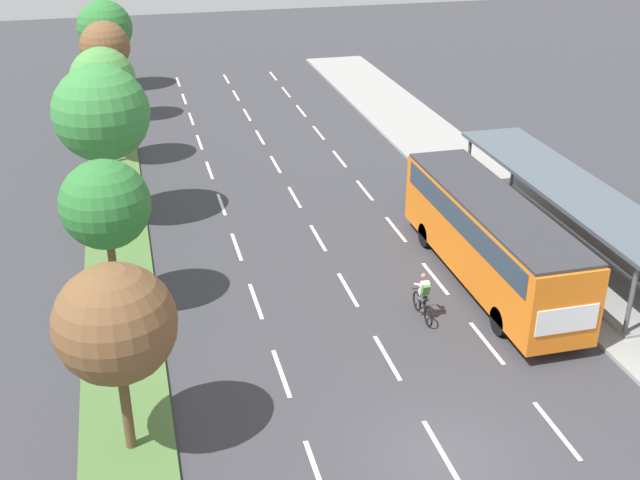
{
  "coord_description": "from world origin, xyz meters",
  "views": [
    {
      "loc": [
        -7.33,
        -15.07,
        14.58
      ],
      "look_at": [
        -0.58,
        11.6,
        1.2
      ],
      "focal_mm": 44.2,
      "sensor_mm": 36.0,
      "label": 1
    }
  ],
  "objects_px": {
    "bus_shelter": "(569,208)",
    "median_tree_second": "(105,205)",
    "median_tree_fifth": "(105,47)",
    "median_tree_third": "(101,113)",
    "median_tree_nearest": "(115,324)",
    "median_tree_fourth": "(103,80)",
    "median_tree_farthest": "(105,28)",
    "bus": "(490,233)",
    "cyclist": "(423,298)"
  },
  "relations": [
    {
      "from": "median_tree_farthest",
      "to": "bus",
      "type": "bearing_deg",
      "value": -67.29
    },
    {
      "from": "median_tree_second",
      "to": "median_tree_third",
      "type": "relative_size",
      "value": 0.8
    },
    {
      "from": "median_tree_second",
      "to": "median_tree_third",
      "type": "bearing_deg",
      "value": 90.01
    },
    {
      "from": "median_tree_fourth",
      "to": "median_tree_third",
      "type": "bearing_deg",
      "value": -90.27
    },
    {
      "from": "bus_shelter",
      "to": "median_tree_fourth",
      "type": "height_order",
      "value": "median_tree_fourth"
    },
    {
      "from": "median_tree_nearest",
      "to": "median_tree_farthest",
      "type": "relative_size",
      "value": 0.92
    },
    {
      "from": "median_tree_third",
      "to": "cyclist",
      "type": "bearing_deg",
      "value": -46.4
    },
    {
      "from": "median_tree_second",
      "to": "median_tree_farthest",
      "type": "height_order",
      "value": "median_tree_farthest"
    },
    {
      "from": "median_tree_second",
      "to": "median_tree_fifth",
      "type": "xyz_separation_m",
      "value": [
        0.21,
        23.06,
        0.47
      ]
    },
    {
      "from": "median_tree_fourth",
      "to": "median_tree_farthest",
      "type": "bearing_deg",
      "value": 89.39
    },
    {
      "from": "bus",
      "to": "median_tree_nearest",
      "type": "distance_m",
      "value": 14.99
    },
    {
      "from": "median_tree_nearest",
      "to": "median_tree_second",
      "type": "bearing_deg",
      "value": 91.38
    },
    {
      "from": "median_tree_nearest",
      "to": "bus",
      "type": "bearing_deg",
      "value": 25.35
    },
    {
      "from": "median_tree_nearest",
      "to": "median_tree_fourth",
      "type": "xyz_separation_m",
      "value": [
        -0.15,
        23.06,
        0.46
      ]
    },
    {
      "from": "bus_shelter",
      "to": "median_tree_second",
      "type": "distance_m",
      "value": 18.04
    },
    {
      "from": "bus",
      "to": "median_tree_fifth",
      "type": "relative_size",
      "value": 1.9
    },
    {
      "from": "median_tree_fifth",
      "to": "median_tree_nearest",
      "type": "bearing_deg",
      "value": -90.04
    },
    {
      "from": "median_tree_second",
      "to": "median_tree_third",
      "type": "distance_m",
      "value": 7.74
    },
    {
      "from": "bus_shelter",
      "to": "median_tree_fifth",
      "type": "distance_m",
      "value": 28.89
    },
    {
      "from": "cyclist",
      "to": "median_tree_second",
      "type": "bearing_deg",
      "value": 162.89
    },
    {
      "from": "median_tree_fourth",
      "to": "median_tree_nearest",
      "type": "bearing_deg",
      "value": -89.63
    },
    {
      "from": "median_tree_third",
      "to": "median_tree_farthest",
      "type": "distance_m",
      "value": 23.08
    },
    {
      "from": "median_tree_nearest",
      "to": "median_tree_fourth",
      "type": "relative_size",
      "value": 0.91
    },
    {
      "from": "median_tree_nearest",
      "to": "median_tree_third",
      "type": "xyz_separation_m",
      "value": [
        -0.19,
        15.38,
        1.0
      ]
    },
    {
      "from": "median_tree_fifth",
      "to": "median_tree_fourth",
      "type": "bearing_deg",
      "value": -91.28
    },
    {
      "from": "bus_shelter",
      "to": "median_tree_second",
      "type": "bearing_deg",
      "value": -178.77
    },
    {
      "from": "cyclist",
      "to": "median_tree_third",
      "type": "relative_size",
      "value": 0.26
    },
    {
      "from": "bus",
      "to": "median_tree_third",
      "type": "bearing_deg",
      "value": 146.52
    },
    {
      "from": "median_tree_second",
      "to": "median_tree_farthest",
      "type": "bearing_deg",
      "value": 89.63
    },
    {
      "from": "median_tree_fourth",
      "to": "bus",
      "type": "bearing_deg",
      "value": -50.86
    },
    {
      "from": "cyclist",
      "to": "median_tree_third",
      "type": "distance_m",
      "value": 15.6
    },
    {
      "from": "bus_shelter",
      "to": "median_tree_fifth",
      "type": "relative_size",
      "value": 2.35
    },
    {
      "from": "median_tree_farthest",
      "to": "bus_shelter",
      "type": "bearing_deg",
      "value": -59.76
    },
    {
      "from": "median_tree_third",
      "to": "median_tree_fourth",
      "type": "height_order",
      "value": "median_tree_third"
    },
    {
      "from": "median_tree_second",
      "to": "median_tree_fourth",
      "type": "distance_m",
      "value": 15.38
    },
    {
      "from": "median_tree_fifth",
      "to": "median_tree_farthest",
      "type": "height_order",
      "value": "median_tree_farthest"
    },
    {
      "from": "median_tree_third",
      "to": "median_tree_fifth",
      "type": "distance_m",
      "value": 15.38
    },
    {
      "from": "bus_shelter",
      "to": "median_tree_nearest",
      "type": "distance_m",
      "value": 19.59
    },
    {
      "from": "cyclist",
      "to": "median_tree_fifth",
      "type": "relative_size",
      "value": 0.31
    },
    {
      "from": "median_tree_second",
      "to": "bus_shelter",
      "type": "bearing_deg",
      "value": 1.23
    },
    {
      "from": "median_tree_nearest",
      "to": "median_tree_fifth",
      "type": "distance_m",
      "value": 30.76
    },
    {
      "from": "bus",
      "to": "median_tree_second",
      "type": "height_order",
      "value": "median_tree_second"
    },
    {
      "from": "median_tree_second",
      "to": "median_tree_fifth",
      "type": "height_order",
      "value": "median_tree_fifth"
    },
    {
      "from": "cyclist",
      "to": "median_tree_second",
      "type": "distance_m",
      "value": 11.32
    },
    {
      "from": "median_tree_nearest",
      "to": "median_tree_second",
      "type": "distance_m",
      "value": 7.69
    },
    {
      "from": "median_tree_fourth",
      "to": "median_tree_farthest",
      "type": "height_order",
      "value": "median_tree_fourth"
    },
    {
      "from": "median_tree_third",
      "to": "median_tree_fifth",
      "type": "height_order",
      "value": "median_tree_third"
    },
    {
      "from": "bus",
      "to": "median_tree_farthest",
      "type": "bearing_deg",
      "value": 112.71
    },
    {
      "from": "median_tree_fifth",
      "to": "bus_shelter",
      "type": "bearing_deg",
      "value": -52.03
    },
    {
      "from": "bus_shelter",
      "to": "median_tree_fourth",
      "type": "distance_m",
      "value": 23.47
    }
  ]
}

